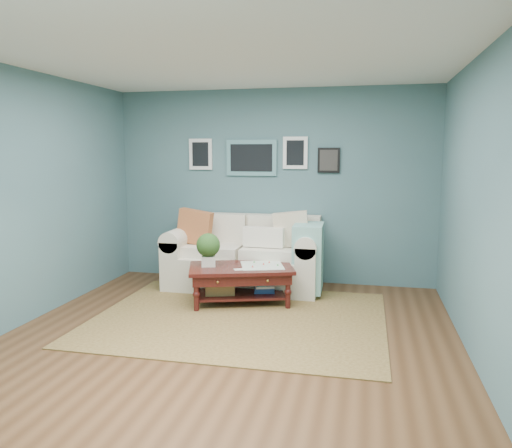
# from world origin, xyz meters

# --- Properties ---
(room_shell) EXTENTS (5.00, 5.02, 2.70)m
(room_shell) POSITION_xyz_m (-0.00, 0.06, 1.36)
(room_shell) COLOR brown
(room_shell) RESTS_ON ground
(area_rug) EXTENTS (3.16, 2.53, 0.01)m
(area_rug) POSITION_xyz_m (-0.04, 0.76, 0.01)
(area_rug) COLOR brown
(area_rug) RESTS_ON ground
(loveseat) EXTENTS (2.10, 0.95, 1.08)m
(loveseat) POSITION_xyz_m (-0.21, 2.03, 0.44)
(loveseat) COLOR silver
(loveseat) RESTS_ON ground
(coffee_table) EXTENTS (1.39, 1.06, 0.86)m
(coffee_table) POSITION_xyz_m (-0.22, 1.29, 0.38)
(coffee_table) COLOR #330E0E
(coffee_table) RESTS_ON ground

